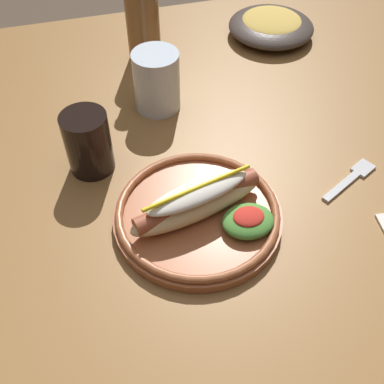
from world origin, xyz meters
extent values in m
plane|color=brown|center=(0.00, 0.00, 0.00)|extent=(8.00, 8.00, 0.00)
cube|color=olive|center=(0.00, 0.00, 0.72)|extent=(1.39, 1.03, 0.04)
cylinder|color=olive|center=(0.60, 0.43, 0.35)|extent=(0.06, 0.06, 0.70)
cylinder|color=#9E5633|center=(0.05, -0.14, 0.75)|extent=(0.25, 0.25, 0.02)
torus|color=#9E5633|center=(0.05, -0.14, 0.76)|extent=(0.24, 0.24, 0.01)
ellipsoid|color=beige|center=(0.05, -0.14, 0.78)|extent=(0.22, 0.10, 0.04)
cylinder|color=#9E4C33|center=(0.05, -0.14, 0.78)|extent=(0.20, 0.07, 0.03)
ellipsoid|color=silver|center=(0.05, -0.14, 0.80)|extent=(0.16, 0.08, 0.02)
cylinder|color=yellow|center=(0.05, -0.14, 0.81)|extent=(0.17, 0.05, 0.01)
ellipsoid|color=#4C8C38|center=(0.11, -0.18, 0.77)|extent=(0.07, 0.06, 0.02)
ellipsoid|color=red|center=(0.11, -0.18, 0.78)|extent=(0.04, 0.04, 0.01)
cube|color=silver|center=(0.29, -0.14, 0.74)|extent=(0.08, 0.05, 0.00)
cube|color=silver|center=(0.34, -0.11, 0.74)|extent=(0.04, 0.04, 0.00)
cylinder|color=black|center=(-0.09, 0.01, 0.79)|extent=(0.07, 0.07, 0.10)
cylinder|color=silver|center=(0.05, 0.14, 0.79)|extent=(0.08, 0.08, 0.11)
cylinder|color=brown|center=(0.07, 0.31, 0.82)|extent=(0.07, 0.07, 0.17)
ellipsoid|color=#423833|center=(0.35, 0.32, 0.76)|extent=(0.19, 0.19, 0.04)
ellipsoid|color=gold|center=(0.35, 0.32, 0.78)|extent=(0.13, 0.13, 0.02)
camera|label=1|loc=(-0.07, -0.55, 1.28)|focal=43.33mm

